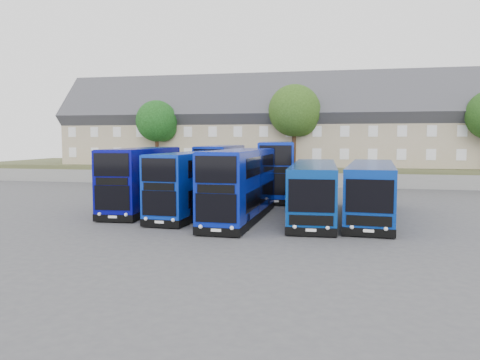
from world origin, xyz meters
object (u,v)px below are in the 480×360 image
dd_front_mid (192,185)px  coach_east_a (314,191)px  tree_west (158,123)px  tree_mid (296,113)px  dd_front_left (143,180)px

dd_front_mid → coach_east_a: dd_front_mid is taller
coach_east_a → tree_west: bearing=130.6°
coach_east_a → tree_mid: (-3.10, 21.63, 6.32)m
dd_front_mid → coach_east_a: bearing=7.1°
dd_front_left → tree_mid: 23.47m
dd_front_left → tree_mid: bearing=62.1°
dd_front_left → tree_west: bearing=104.5°
coach_east_a → tree_mid: size_ratio=1.42×
dd_front_left → dd_front_mid: bearing=-22.7°
coach_east_a → dd_front_left: bearing=174.5°
tree_mid → dd_front_left: bearing=-113.9°
coach_east_a → dd_front_mid: bearing=-177.7°
dd_front_left → tree_west: 21.91m
tree_west → dd_front_mid: bearing=-63.2°
coach_east_a → tree_west: tree_west is taller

